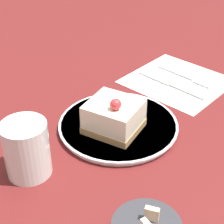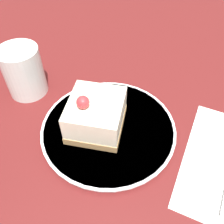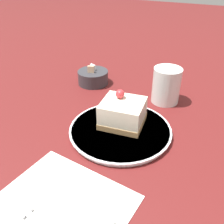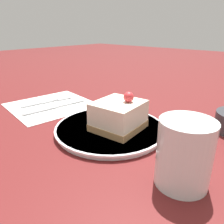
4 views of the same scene
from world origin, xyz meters
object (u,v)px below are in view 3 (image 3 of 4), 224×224
Objects in this scene: fork at (35,219)px; drinking_glass at (166,85)px; plate at (120,130)px; knife at (75,202)px; cake_slice at (123,113)px; sugar_bowl at (93,77)px.

fork is 1.58× the size of drinking_glass.
plate reaches higher than knife.
sugar_bowl is at bearing 38.50° from cake_slice.
cake_slice reaches higher than plate.
sugar_bowl reaches higher than knife.
cake_slice is 0.24m from knife.
plate is 2.40× the size of drinking_glass.
plate is 2.46× the size of sugar_bowl.
plate is 1.52× the size of fork.
fork is (-0.30, 0.03, -0.04)m from cake_slice.
plate is 0.21m from drinking_glass.
plate is 2.23× the size of cake_slice.
fork is (-0.27, 0.03, -0.00)m from plate.
cake_slice is 1.10× the size of sugar_bowl.
cake_slice is 0.30m from fork.
sugar_bowl is 0.25m from drinking_glass.
sugar_bowl reaches higher than plate.
fork is at bearing 169.76° from drinking_glass.
knife is (-0.24, -0.01, -0.04)m from cake_slice.
cake_slice is 0.27m from sugar_bowl.
drinking_glass is at bearing -15.96° from plate.
cake_slice reaches higher than sugar_bowl.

